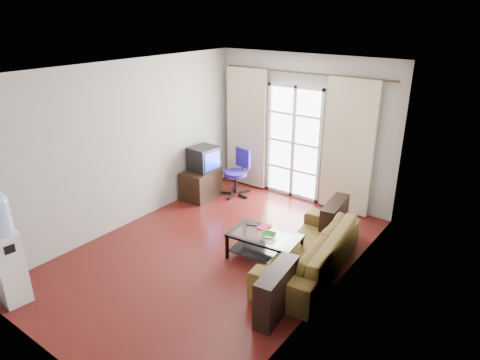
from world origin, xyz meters
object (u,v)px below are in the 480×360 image
(crt_tv, at_px, (203,158))
(water_cooler, at_px, (5,247))
(tv_stand, at_px, (201,184))
(task_chair, at_px, (237,182))
(sofa, at_px, (310,250))
(coffee_table, at_px, (264,243))

(crt_tv, height_order, water_cooler, water_cooler)
(tv_stand, xyz_separation_m, task_chair, (0.48, 0.51, -0.01))
(sofa, relative_size, coffee_table, 2.07)
(coffee_table, relative_size, tv_stand, 1.41)
(crt_tv, bearing_deg, tv_stand, -87.15)
(crt_tv, relative_size, water_cooler, 0.35)
(coffee_table, relative_size, task_chair, 1.17)
(coffee_table, height_order, crt_tv, crt_tv)
(water_cooler, bearing_deg, tv_stand, 100.19)
(sofa, height_order, crt_tv, crt_tv)
(coffee_table, relative_size, crt_tv, 2.04)
(tv_stand, bearing_deg, coffee_table, -32.09)
(task_chair, bearing_deg, water_cooler, -84.46)
(water_cooler, bearing_deg, task_chair, 93.38)
(tv_stand, relative_size, task_chair, 0.83)
(crt_tv, distance_m, task_chair, 0.82)
(sofa, distance_m, tv_stand, 3.03)
(tv_stand, bearing_deg, sofa, -23.86)
(task_chair, bearing_deg, sofa, -23.52)
(coffee_table, bearing_deg, crt_tv, 151.20)
(task_chair, relative_size, water_cooler, 0.61)
(tv_stand, relative_size, crt_tv, 1.44)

